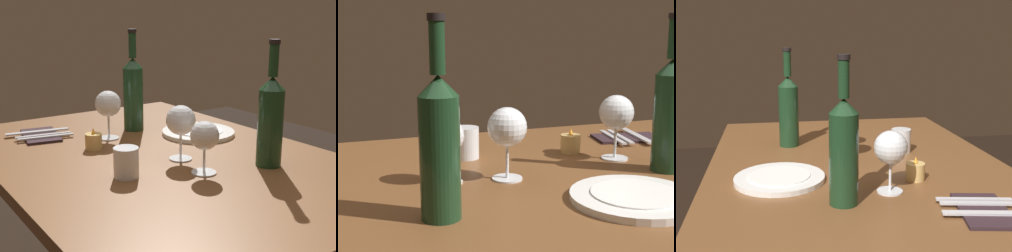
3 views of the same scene
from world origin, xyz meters
TOP-DOWN VIEW (x-y plane):
  - dining_table at (0.00, 0.00)m, footprint 1.30×0.90m
  - wine_glass_left at (-0.20, -0.01)m, footprint 0.08×0.08m
  - wine_glass_right at (0.23, 0.04)m, footprint 0.09×0.09m
  - wine_glass_centre at (-0.08, -0.03)m, footprint 0.08×0.08m
  - wine_bottle at (-0.26, -0.20)m, footprint 0.07×0.07m
  - wine_bottle_second at (0.29, -0.09)m, footprint 0.07×0.07m
  - water_tumbler at (-0.11, 0.17)m, footprint 0.07×0.07m
  - votive_candle at (0.16, 0.13)m, footprint 0.05×0.05m
  - dinner_plate at (0.11, -0.24)m, footprint 0.25×0.25m
  - folded_napkin at (0.39, 0.21)m, footprint 0.21×0.14m
  - fork_inner at (0.36, 0.21)m, footprint 0.05×0.18m
  - fork_outer at (0.34, 0.21)m, footprint 0.05×0.18m
  - table_knife at (0.42, 0.21)m, footprint 0.06×0.21m

SIDE VIEW (x-z plane):
  - dining_table at x=0.00m, z-range 0.28..1.02m
  - folded_napkin at x=0.39m, z-range 0.74..0.75m
  - dinner_plate at x=0.11m, z-range 0.74..0.76m
  - fork_inner at x=0.36m, z-range 0.75..0.75m
  - fork_outer at x=0.34m, z-range 0.75..0.75m
  - table_knife at x=0.42m, z-range 0.75..0.75m
  - votive_candle at x=0.16m, z-range 0.73..0.80m
  - water_tumbler at x=-0.11m, z-range 0.74..0.82m
  - wine_glass_left at x=-0.20m, z-range 0.77..0.91m
  - wine_glass_centre at x=-0.08m, z-range 0.77..0.93m
  - wine_glass_right at x=0.23m, z-range 0.77..0.93m
  - wine_bottle at x=-0.26m, z-range 0.70..1.04m
  - wine_bottle_second at x=0.29m, z-range 0.70..1.05m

